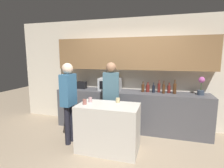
# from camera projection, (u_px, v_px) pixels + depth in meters

# --- Properties ---
(ground_plane) EXTENTS (14.00, 14.00, 0.00)m
(ground_plane) POSITION_uv_depth(u_px,v_px,m) (115.00, 160.00, 3.00)
(ground_plane) COLOR gray
(back_wall) EXTENTS (6.40, 0.40, 2.70)m
(back_wall) POSITION_uv_depth(u_px,v_px,m) (132.00, 66.00, 4.34)
(back_wall) COLOR beige
(back_wall) RESTS_ON ground_plane
(back_counter) EXTENTS (3.60, 0.62, 0.94)m
(back_counter) POSITION_uv_depth(u_px,v_px,m) (130.00, 110.00, 4.25)
(back_counter) COLOR #4C4C51
(back_counter) RESTS_ON ground_plane
(kitchen_island) EXTENTS (1.13, 0.66, 0.88)m
(kitchen_island) POSITION_uv_depth(u_px,v_px,m) (108.00, 127.00, 3.28)
(kitchen_island) COLOR beige
(kitchen_island) RESTS_ON ground_plane
(microwave) EXTENTS (0.52, 0.39, 0.30)m
(microwave) POSITION_uv_depth(u_px,v_px,m) (110.00, 84.00, 4.32)
(microwave) COLOR #B7BABC
(microwave) RESTS_ON back_counter
(toaster) EXTENTS (0.26, 0.16, 0.18)m
(toaster) POSITION_uv_depth(u_px,v_px,m) (81.00, 85.00, 4.54)
(toaster) COLOR black
(toaster) RESTS_ON back_counter
(potted_plant) EXTENTS (0.14, 0.14, 0.39)m
(potted_plant) POSITION_uv_depth(u_px,v_px,m) (201.00, 86.00, 3.75)
(potted_plant) COLOR #333D4C
(potted_plant) RESTS_ON back_counter
(bottle_0) EXTENTS (0.07, 0.07, 0.25)m
(bottle_0) POSITION_uv_depth(u_px,v_px,m) (143.00, 88.00, 4.10)
(bottle_0) COLOR #472814
(bottle_0) RESTS_ON back_counter
(bottle_1) EXTENTS (0.09, 0.09, 0.23)m
(bottle_1) POSITION_uv_depth(u_px,v_px,m) (148.00, 88.00, 4.10)
(bottle_1) COLOR maroon
(bottle_1) RESTS_ON back_counter
(bottle_2) EXTENTS (0.07, 0.07, 0.23)m
(bottle_2) POSITION_uv_depth(u_px,v_px,m) (154.00, 89.00, 4.03)
(bottle_2) COLOR black
(bottle_2) RESTS_ON back_counter
(bottle_3) EXTENTS (0.07, 0.07, 0.28)m
(bottle_3) POSITION_uv_depth(u_px,v_px,m) (159.00, 88.00, 4.05)
(bottle_3) COLOR maroon
(bottle_3) RESTS_ON back_counter
(bottle_4) EXTENTS (0.06, 0.06, 0.29)m
(bottle_4) POSITION_uv_depth(u_px,v_px,m) (164.00, 89.00, 3.92)
(bottle_4) COLOR #472814
(bottle_4) RESTS_ON back_counter
(bottle_5) EXTENTS (0.07, 0.07, 0.24)m
(bottle_5) POSITION_uv_depth(u_px,v_px,m) (169.00, 89.00, 3.98)
(bottle_5) COLOR maroon
(bottle_5) RESTS_ON back_counter
(bottle_6) EXTENTS (0.08, 0.08, 0.32)m
(bottle_6) POSITION_uv_depth(u_px,v_px,m) (175.00, 88.00, 3.89)
(bottle_6) COLOR #472814
(bottle_6) RESTS_ON back_counter
(cup_0) EXTENTS (0.07, 0.07, 0.10)m
(cup_0) POSITION_uv_depth(u_px,v_px,m) (85.00, 102.00, 3.23)
(cup_0) COLOR #9A5B51
(cup_0) RESTS_ON kitchen_island
(cup_1) EXTENTS (0.07, 0.07, 0.10)m
(cup_1) POSITION_uv_depth(u_px,v_px,m) (90.00, 100.00, 3.39)
(cup_1) COLOR #BD9294
(cup_1) RESTS_ON kitchen_island
(cup_2) EXTENTS (0.08, 0.08, 0.09)m
(cup_2) POSITION_uv_depth(u_px,v_px,m) (118.00, 100.00, 3.36)
(cup_2) COLOR #CAB681
(cup_2) RESTS_ON kitchen_island
(person_left) EXTENTS (0.37, 0.25, 1.64)m
(person_left) POSITION_uv_depth(u_px,v_px,m) (111.00, 93.00, 3.79)
(person_left) COLOR black
(person_left) RESTS_ON ground_plane
(person_center) EXTENTS (0.21, 0.35, 1.64)m
(person_center) POSITION_uv_depth(u_px,v_px,m) (69.00, 97.00, 3.47)
(person_center) COLOR black
(person_center) RESTS_ON ground_plane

